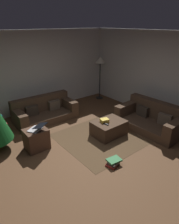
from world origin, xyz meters
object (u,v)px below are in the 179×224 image
object	(u,v)px
side_table	(36,139)
gift_box	(105,120)
couch_right	(151,119)
corner_lamp	(100,63)
ottoman	(109,128)
laptop	(37,128)
tv_remote	(106,124)
book_stack	(113,162)
couch_left	(44,111)

from	to	relation	value
side_table	gift_box	bearing A→B (deg)	-17.89
couch_right	corner_lamp	world-z (taller)	corner_lamp
couch_right	side_table	size ratio (longest dim) A/B	3.57
ottoman	corner_lamp	world-z (taller)	corner_lamp
gift_box	laptop	world-z (taller)	laptop
tv_remote	book_stack	size ratio (longest dim) A/B	0.44
couch_left	book_stack	distance (m)	2.96
couch_right	book_stack	distance (m)	2.10
tv_remote	side_table	bearing A→B (deg)	149.52
couch_left	ottoman	xyz separation A→B (m)	(0.91, -1.96, -0.07)
laptop	corner_lamp	world-z (taller)	corner_lamp
book_stack	corner_lamp	xyz separation A→B (m)	(2.50, 3.31, 1.33)
couch_left	couch_right	xyz separation A→B (m)	(2.14, -2.43, 0.01)
side_table	book_stack	distance (m)	1.89
couch_left	book_stack	size ratio (longest dim) A/B	5.22
ottoman	laptop	world-z (taller)	laptop
laptop	book_stack	distance (m)	1.89
couch_right	corner_lamp	bearing A→B (deg)	-12.04
ottoman	tv_remote	size ratio (longest dim) A/B	5.34
book_stack	corner_lamp	size ratio (longest dim) A/B	0.22
ottoman	gift_box	xyz separation A→B (m)	(-0.11, 0.06, 0.24)
book_stack	ottoman	bearing A→B (deg)	51.07
corner_lamp	gift_box	bearing A→B (deg)	-128.62
couch_left	couch_right	size ratio (longest dim) A/B	1.01
couch_left	book_stack	world-z (taller)	couch_left
laptop	corner_lamp	xyz separation A→B (m)	(3.47, 1.77, 0.83)
gift_box	side_table	size ratio (longest dim) A/B	0.40
couch_right	side_table	bearing A→B (deg)	68.00
gift_box	tv_remote	size ratio (longest dim) A/B	1.29
laptop	tv_remote	bearing A→B (deg)	-21.40
tv_remote	corner_lamp	world-z (taller)	corner_lamp
couch_right	gift_box	distance (m)	1.45
couch_left	ottoman	distance (m)	2.16
ottoman	corner_lamp	bearing A→B (deg)	53.86
side_table	couch_left	bearing A→B (deg)	56.74
laptop	gift_box	bearing A→B (deg)	-16.64
ottoman	book_stack	world-z (taller)	ottoman
couch_right	book_stack	world-z (taller)	couch_right
tv_remote	gift_box	bearing A→B (deg)	53.90
couch_left	ottoman	bearing A→B (deg)	115.99
couch_left	ottoman	world-z (taller)	couch_left
ottoman	corner_lamp	distance (m)	3.11
couch_right	couch_left	bearing A→B (deg)	38.92
couch_left	laptop	bearing A→B (deg)	59.46
book_stack	tv_remote	bearing A→B (deg)	56.07
couch_left	tv_remote	xyz separation A→B (m)	(0.73, -2.03, 0.14)
corner_lamp	side_table	bearing A→B (deg)	-153.85
book_stack	laptop	bearing A→B (deg)	122.07
couch_left	laptop	world-z (taller)	couch_left
couch_right	tv_remote	bearing A→B (deg)	71.62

